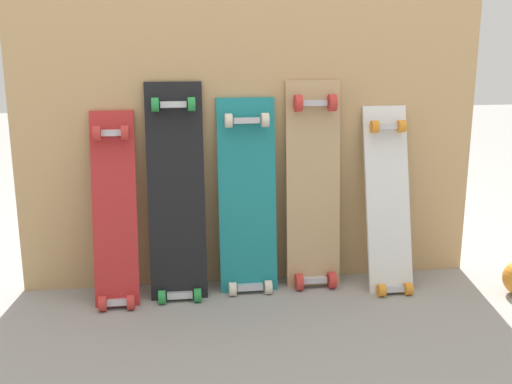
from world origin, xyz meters
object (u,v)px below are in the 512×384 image
object	(u,v)px
skateboard_white	(388,208)
skateboard_red	(115,218)
skateboard_teal	(248,204)
skateboard_black	(177,201)
skateboard_natural	(313,193)

from	to	relation	value
skateboard_white	skateboard_red	bearing A→B (deg)	179.70
skateboard_teal	skateboard_white	world-z (taller)	skateboard_teal
skateboard_red	skateboard_teal	distance (m)	0.53
skateboard_red	skateboard_black	bearing A→B (deg)	5.67
skateboard_red	skateboard_black	distance (m)	0.25
skateboard_red	skateboard_black	world-z (taller)	skateboard_black
skateboard_white	skateboard_teal	bearing A→B (deg)	174.99
skateboard_teal	skateboard_white	bearing A→B (deg)	-5.01
skateboard_black	skateboard_natural	bearing A→B (deg)	3.24
skateboard_red	skateboard_teal	xyz separation A→B (m)	(0.52, 0.04, 0.02)
skateboard_black	skateboard_white	xyz separation A→B (m)	(0.86, -0.03, -0.05)
skateboard_natural	skateboard_white	bearing A→B (deg)	-11.50
skateboard_red	skateboard_natural	size ratio (longest dim) A/B	0.89
skateboard_red	skateboard_teal	world-z (taller)	skateboard_teal
skateboard_teal	skateboard_red	bearing A→B (deg)	-175.14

